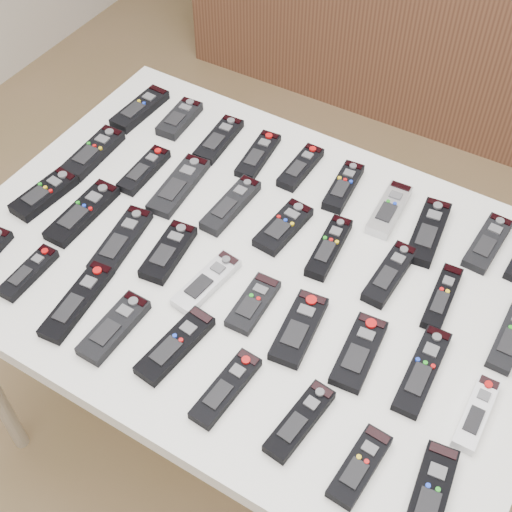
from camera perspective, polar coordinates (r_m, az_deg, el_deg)
The scene contains 39 objects.
ground at distance 2.09m, azimuth 2.15°, elevation -17.90°, with size 4.00×4.00×0.00m, color olive.
table at distance 1.54m, azimuth -0.00°, elevation -1.87°, with size 1.25×0.88×0.78m.
sideboard at distance 3.01m, azimuth 12.45°, elevation 19.30°, with size 1.83×0.38×0.92m, color #4B2C1E.
remote_0 at distance 1.87m, azimuth -9.27°, elevation 11.54°, with size 0.05×0.17×0.02m, color black.
remote_1 at distance 1.83m, azimuth -6.14°, elevation 10.87°, with size 0.06×0.14×0.02m, color black.
remote_2 at distance 1.76m, azimuth -2.99°, elevation 9.29°, with size 0.05×0.16×0.02m, color black.
remote_3 at distance 1.72m, azimuth 0.17°, elevation 8.08°, with size 0.05×0.16×0.02m, color black.
remote_4 at distance 1.69m, azimuth 3.58°, elevation 7.09°, with size 0.05×0.15×0.02m, color black.
remote_5 at distance 1.65m, azimuth 7.00°, elevation 5.52°, with size 0.05×0.16×0.02m, color black.
remote_6 at distance 1.61m, azimuth 10.61°, elevation 3.66°, with size 0.05×0.16×0.02m, color #B7B7BC.
remote_7 at distance 1.58m, azimuth 13.62°, elevation 1.89°, with size 0.06×0.19×0.02m, color black.
remote_8 at distance 1.60m, azimuth 18.04°, elevation 0.99°, with size 0.05×0.16×0.02m, color black.
remote_10 at distance 1.76m, azimuth -12.89°, elevation 8.05°, with size 0.06×0.18×0.02m, color black.
remote_11 at distance 1.70m, azimuth -8.94°, elevation 6.80°, with size 0.05×0.16×0.02m, color black.
remote_12 at distance 1.65m, azimuth -6.19°, elevation 5.63°, with size 0.06×0.19×0.02m, color black.
remote_13 at distance 1.59m, azimuth -2.03°, elevation 4.09°, with size 0.05×0.18×0.02m, color black.
remote_14 at distance 1.55m, azimuth 2.19°, elevation 2.34°, with size 0.06×0.15×0.02m, color black.
remote_15 at distance 1.51m, azimuth 5.85°, elevation 0.68°, with size 0.04×0.17×0.02m, color black.
remote_16 at distance 1.49m, azimuth 10.64°, elevation -1.43°, with size 0.05×0.17×0.02m, color black.
remote_17 at distance 1.47m, azimuth 14.65°, elevation -3.23°, with size 0.04×0.16×0.02m, color black.
remote_18 at distance 1.46m, azimuth 19.72°, elevation -6.04°, with size 0.05×0.17×0.02m, color black.
remote_19 at distance 1.69m, azimuth -16.59°, elevation 4.75°, with size 0.06×0.16×0.02m, color black.
remote_20 at distance 1.62m, azimuth -13.72°, elevation 3.38°, with size 0.06×0.20×0.02m, color black.
remote_21 at distance 1.55m, azimuth -10.76°, elevation 1.20°, with size 0.06×0.19×0.02m, color black.
remote_22 at distance 1.51m, azimuth -7.03°, elevation 0.32°, with size 0.06×0.16×0.02m, color black.
remote_23 at distance 1.45m, azimuth -3.98°, elevation -2.12°, with size 0.05×0.17×0.02m, color #B7B7BC.
remote_24 at distance 1.42m, azimuth -0.23°, elevation -3.82°, with size 0.05×0.14×0.02m, color black.
remote_25 at distance 1.38m, azimuth 3.46°, elevation -5.80°, with size 0.06×0.17×0.02m, color black.
remote_26 at distance 1.37m, azimuth 8.24°, elevation -7.62°, with size 0.06×0.17×0.02m, color black.
remote_27 at distance 1.37m, azimuth 13.16°, elevation -8.92°, with size 0.05×0.20×0.02m, color black.
remote_28 at distance 1.35m, azimuth 17.21°, elevation -11.93°, with size 0.04×0.15×0.02m, color silver.
remote_30 at distance 1.54m, azimuth -17.74°, elevation -1.28°, with size 0.04×0.14×0.02m, color black.
remote_31 at distance 1.46m, azimuth -14.11°, elevation -3.52°, with size 0.05×0.20×0.02m, color black.
remote_32 at distance 1.41m, azimuth -11.29°, elevation -5.63°, with size 0.06×0.16×0.02m, color black.
remote_33 at distance 1.37m, azimuth -6.47°, elevation -7.11°, with size 0.05×0.18×0.02m, color black.
remote_34 at distance 1.31m, azimuth -2.42°, elevation -10.53°, with size 0.05×0.17×0.02m, color black.
remote_35 at distance 1.28m, azimuth 3.52°, elevation -13.04°, with size 0.05×0.16×0.02m, color black.
remote_36 at distance 1.26m, azimuth 8.29°, elevation -16.31°, with size 0.05×0.15×0.02m, color black.
remote_37 at distance 1.26m, azimuth 13.74°, elevation -18.16°, with size 0.05×0.18×0.02m, color black.
Camera 1 is at (0.35, -0.72, 1.93)m, focal length 50.00 mm.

